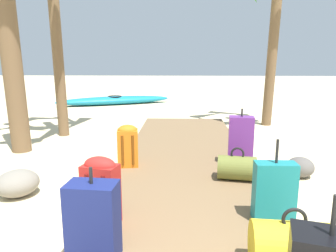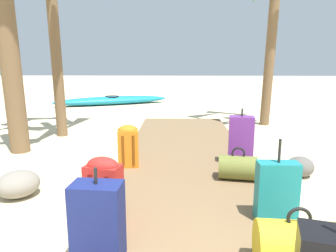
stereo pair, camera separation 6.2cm
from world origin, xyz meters
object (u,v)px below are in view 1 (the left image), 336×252
(backpack_orange, at_px, (128,144))
(duffel_bag_yellow, at_px, (292,248))
(suitcase_purple, at_px, (241,141))
(suitcase_teal, at_px, (274,192))
(duffel_bag_olive, at_px, (237,168))
(kayak, at_px, (115,100))
(backpack_red, at_px, (101,189))
(suitcase_navy, at_px, (93,221))

(backpack_orange, relative_size, duffel_bag_yellow, 1.01)
(backpack_orange, distance_m, suitcase_purple, 1.54)
(suitcase_teal, xyz_separation_m, duffel_bag_yellow, (-0.09, -0.74, -0.09))
(suitcase_purple, relative_size, duffel_bag_olive, 1.59)
(kayak, bearing_deg, backpack_red, -79.10)
(suitcase_purple, xyz_separation_m, suitcase_navy, (-1.43, -2.18, -0.05))
(suitcase_purple, distance_m, duffel_bag_olive, 0.61)
(backpack_red, bearing_deg, suitcase_purple, 47.97)
(backpack_red, xyz_separation_m, kayak, (-1.62, 8.40, -0.25))
(duffel_bag_yellow, bearing_deg, backpack_orange, 123.53)
(suitcase_purple, height_order, duffel_bag_olive, suitcase_purple)
(backpack_red, height_order, duffel_bag_olive, backpack_red)
(kayak, bearing_deg, suitcase_teal, -69.24)
(suitcase_navy, bearing_deg, kayak, 100.74)
(backpack_red, bearing_deg, backpack_orange, 90.95)
(backpack_red, height_order, kayak, backpack_red)
(suitcase_navy, bearing_deg, duffel_bag_olive, 51.35)
(suitcase_navy, xyz_separation_m, duffel_bag_yellow, (1.36, -0.12, -0.10))
(suitcase_teal, bearing_deg, suitcase_navy, -156.62)
(suitcase_navy, height_order, duffel_bag_yellow, suitcase_navy)
(backpack_orange, bearing_deg, suitcase_purple, 3.39)
(backpack_red, relative_size, suitcase_navy, 0.88)
(duffel_bag_yellow, xyz_separation_m, kayak, (-3.05, 9.03, -0.12))
(suitcase_navy, bearing_deg, backpack_orange, 92.69)
(suitcase_navy, xyz_separation_m, duffel_bag_olive, (1.30, 1.62, -0.14))
(suitcase_navy, distance_m, kayak, 9.07)
(suitcase_navy, relative_size, duffel_bag_olive, 1.40)
(backpack_red, relative_size, duffel_bag_olive, 1.24)
(backpack_orange, distance_m, backpack_red, 1.58)
(backpack_orange, relative_size, kayak, 0.14)
(duffel_bag_olive, xyz_separation_m, kayak, (-2.98, 7.29, -0.08))
(duffel_bag_olive, bearing_deg, suitcase_purple, 76.05)
(suitcase_teal, distance_m, duffel_bag_yellow, 0.75)
(suitcase_purple, xyz_separation_m, duffel_bag_yellow, (-0.07, -2.29, -0.16))
(duffel_bag_olive, distance_m, duffel_bag_yellow, 1.74)
(suitcase_navy, bearing_deg, duffel_bag_yellow, -4.86)
(backpack_red, distance_m, suitcase_purple, 2.25)
(duffel_bag_yellow, bearing_deg, duffel_bag_olive, 92.20)
(suitcase_teal, relative_size, suitcase_navy, 1.08)
(suitcase_teal, xyz_separation_m, duffel_bag_olive, (-0.16, 0.99, -0.12))
(suitcase_purple, bearing_deg, kayak, 114.89)
(suitcase_purple, relative_size, duffel_bag_yellow, 1.40)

